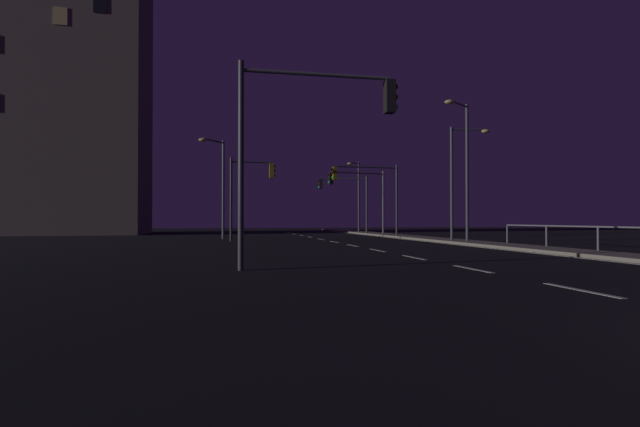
{
  "coord_description": "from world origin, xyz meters",
  "views": [
    {
      "loc": [
        -6.89,
        -2.88,
        1.38
      ],
      "look_at": [
        0.3,
        30.75,
        1.82
      ],
      "focal_mm": 26.36,
      "sensor_mm": 36.0,
      "label": 1
    }
  ],
  "objects_px": {
    "traffic_light_near_left": "(250,183)",
    "traffic_light_far_center": "(310,124)",
    "street_lamp_far_end": "(464,158)",
    "traffic_light_far_right": "(345,192)",
    "traffic_light_far_left": "(359,188)",
    "building_distant": "(28,74)",
    "traffic_light_near_right": "(369,184)",
    "street_lamp_median": "(219,179)",
    "street_lamp_across_street": "(459,171)",
    "street_lamp_mid_block": "(357,190)"
  },
  "relations": [
    {
      "from": "traffic_light_far_center",
      "to": "street_lamp_far_end",
      "type": "relative_size",
      "value": 0.72
    },
    {
      "from": "traffic_light_far_left",
      "to": "street_lamp_mid_block",
      "type": "xyz_separation_m",
      "value": [
        2.15,
        7.85,
        0.38
      ]
    },
    {
      "from": "traffic_light_far_right",
      "to": "traffic_light_far_center",
      "type": "height_order",
      "value": "traffic_light_far_center"
    },
    {
      "from": "traffic_light_far_right",
      "to": "building_distant",
      "type": "xyz_separation_m",
      "value": [
        -28.67,
        5.74,
        10.92
      ]
    },
    {
      "from": "street_lamp_mid_block",
      "to": "street_lamp_far_end",
      "type": "distance_m",
      "value": 20.48
    },
    {
      "from": "traffic_light_far_center",
      "to": "traffic_light_far_right",
      "type": "bearing_deg",
      "value": 73.01
    },
    {
      "from": "traffic_light_far_right",
      "to": "traffic_light_far_left",
      "type": "distance_m",
      "value": 4.73
    },
    {
      "from": "street_lamp_median",
      "to": "building_distant",
      "type": "relative_size",
      "value": 0.23
    },
    {
      "from": "street_lamp_across_street",
      "to": "building_distant",
      "type": "height_order",
      "value": "building_distant"
    },
    {
      "from": "street_lamp_far_end",
      "to": "street_lamp_across_street",
      "type": "xyz_separation_m",
      "value": [
        0.33,
        1.23,
        -0.6
      ]
    },
    {
      "from": "traffic_light_near_left",
      "to": "traffic_light_near_right",
      "type": "distance_m",
      "value": 9.85
    },
    {
      "from": "street_lamp_far_end",
      "to": "street_lamp_across_street",
      "type": "relative_size",
      "value": 1.17
    },
    {
      "from": "street_lamp_median",
      "to": "street_lamp_across_street",
      "type": "bearing_deg",
      "value": -28.73
    },
    {
      "from": "street_lamp_median",
      "to": "traffic_light_near_right",
      "type": "bearing_deg",
      "value": 1.98
    },
    {
      "from": "traffic_light_far_left",
      "to": "building_distant",
      "type": "height_order",
      "value": "building_distant"
    },
    {
      "from": "traffic_light_far_right",
      "to": "street_lamp_median",
      "type": "distance_m",
      "value": 14.16
    },
    {
      "from": "street_lamp_far_end",
      "to": "street_lamp_median",
      "type": "distance_m",
      "value": 16.46
    },
    {
      "from": "traffic_light_far_right",
      "to": "street_lamp_far_end",
      "type": "relative_size",
      "value": 0.66
    },
    {
      "from": "traffic_light_far_right",
      "to": "street_lamp_across_street",
      "type": "bearing_deg",
      "value": -80.49
    },
    {
      "from": "traffic_light_near_right",
      "to": "street_lamp_median",
      "type": "bearing_deg",
      "value": -178.02
    },
    {
      "from": "traffic_light_near_right",
      "to": "street_lamp_across_street",
      "type": "distance_m",
      "value": 8.67
    },
    {
      "from": "street_lamp_far_end",
      "to": "traffic_light_near_right",
      "type": "bearing_deg",
      "value": 106.23
    },
    {
      "from": "traffic_light_near_right",
      "to": "building_distant",
      "type": "bearing_deg",
      "value": 154.12
    },
    {
      "from": "traffic_light_far_right",
      "to": "traffic_light_near_right",
      "type": "height_order",
      "value": "traffic_light_near_right"
    },
    {
      "from": "traffic_light_far_center",
      "to": "street_lamp_across_street",
      "type": "xyz_separation_m",
      "value": [
        11.59,
        12.98,
        0.26
      ]
    },
    {
      "from": "traffic_light_near_right",
      "to": "street_lamp_mid_block",
      "type": "xyz_separation_m",
      "value": [
        2.42,
        11.12,
        0.28
      ]
    },
    {
      "from": "street_lamp_mid_block",
      "to": "street_lamp_median",
      "type": "relative_size",
      "value": 1.01
    },
    {
      "from": "traffic_light_far_right",
      "to": "street_lamp_median",
      "type": "xyz_separation_m",
      "value": [
        -11.41,
        -8.38,
        0.35
      ]
    },
    {
      "from": "traffic_light_far_center",
      "to": "street_lamp_median",
      "type": "relative_size",
      "value": 0.82
    },
    {
      "from": "street_lamp_far_end",
      "to": "traffic_light_near_left",
      "type": "bearing_deg",
      "value": 154.45
    },
    {
      "from": "traffic_light_near_left",
      "to": "traffic_light_far_center",
      "type": "distance_m",
      "value": 17.42
    },
    {
      "from": "traffic_light_near_left",
      "to": "traffic_light_far_left",
      "type": "relative_size",
      "value": 1.0
    },
    {
      "from": "traffic_light_far_center",
      "to": "street_lamp_median",
      "type": "bearing_deg",
      "value": 96.92
    },
    {
      "from": "traffic_light_far_left",
      "to": "traffic_light_near_right",
      "type": "height_order",
      "value": "traffic_light_near_right"
    },
    {
      "from": "traffic_light_near_left",
      "to": "traffic_light_far_center",
      "type": "height_order",
      "value": "traffic_light_far_center"
    },
    {
      "from": "traffic_light_near_left",
      "to": "street_lamp_far_end",
      "type": "bearing_deg",
      "value": -25.55
    },
    {
      "from": "traffic_light_far_center",
      "to": "building_distant",
      "type": "distance_m",
      "value": 41.48
    },
    {
      "from": "traffic_light_near_right",
      "to": "street_lamp_far_end",
      "type": "xyz_separation_m",
      "value": [
        2.72,
        -9.35,
        0.86
      ]
    },
    {
      "from": "traffic_light_far_right",
      "to": "street_lamp_mid_block",
      "type": "distance_m",
      "value": 3.77
    },
    {
      "from": "street_lamp_median",
      "to": "building_distant",
      "type": "xyz_separation_m",
      "value": [
        -17.26,
        14.12,
        10.58
      ]
    },
    {
      "from": "traffic_light_far_left",
      "to": "street_lamp_across_street",
      "type": "height_order",
      "value": "street_lamp_across_street"
    },
    {
      "from": "traffic_light_far_right",
      "to": "building_distant",
      "type": "height_order",
      "value": "building_distant"
    },
    {
      "from": "traffic_light_far_right",
      "to": "traffic_light_near_left",
      "type": "xyz_separation_m",
      "value": [
        -9.47,
        -11.69,
        -0.22
      ]
    },
    {
      "from": "traffic_light_near_right",
      "to": "street_lamp_median",
      "type": "relative_size",
      "value": 0.78
    },
    {
      "from": "traffic_light_near_left",
      "to": "street_lamp_median",
      "type": "bearing_deg",
      "value": 120.39
    },
    {
      "from": "traffic_light_near_right",
      "to": "street_lamp_far_end",
      "type": "height_order",
      "value": "street_lamp_far_end"
    },
    {
      "from": "street_lamp_across_street",
      "to": "traffic_light_far_center",
      "type": "bearing_deg",
      "value": -131.77
    },
    {
      "from": "traffic_light_near_left",
      "to": "traffic_light_far_center",
      "type": "bearing_deg",
      "value": -88.1
    },
    {
      "from": "traffic_light_far_center",
      "to": "traffic_light_near_right",
      "type": "relative_size",
      "value": 1.05
    },
    {
      "from": "building_distant",
      "to": "traffic_light_near_left",
      "type": "bearing_deg",
      "value": -42.24
    }
  ]
}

